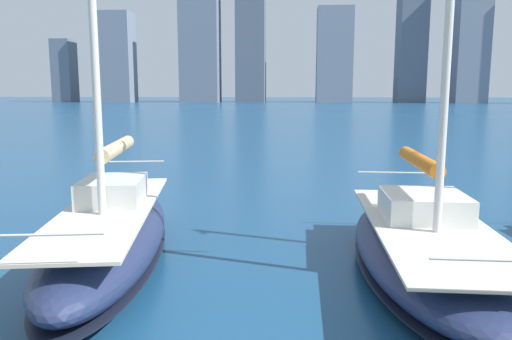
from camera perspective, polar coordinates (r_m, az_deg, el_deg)
name	(u,v)px	position (r m, az deg, el deg)	size (l,w,h in m)	color
city_skyline	(314,46)	(168.26, 6.66, 13.93)	(165.07, 22.18, 42.35)	slate
sailboat_orange	(427,245)	(11.20, 18.98, -8.16)	(2.93, 8.08, 9.62)	navy
sailboat_tan	(110,233)	(11.53, -16.31, -6.88)	(3.52, 8.46, 10.94)	navy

